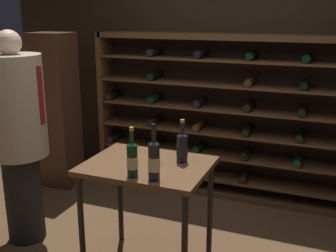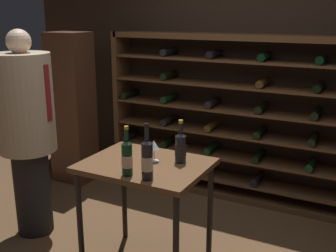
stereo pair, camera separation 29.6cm
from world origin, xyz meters
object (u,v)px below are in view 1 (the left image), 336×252
object	(u,v)px
wine_bottle_green_slim	(182,147)
wine_bottle_black_capsule	(153,160)
display_cabinet	(56,111)
tasting_table	(148,177)
wine_rack	(250,121)
wine_bottle_red_label	(132,159)
wine_glass_stemmed_left	(155,146)
person_bystander_dark_jacket	(17,130)

from	to	relation	value
wine_bottle_green_slim	wine_bottle_black_capsule	world-z (taller)	wine_bottle_black_capsule
display_cabinet	tasting_table	bearing A→B (deg)	-34.75
wine_rack	wine_bottle_black_capsule	size ratio (longest dim) A/B	8.88
wine_bottle_red_label	wine_glass_stemmed_left	distance (m)	0.32
person_bystander_dark_jacket	display_cabinet	size ratio (longest dim) A/B	1.05
display_cabinet	wine_bottle_green_slim	xyz separation A→B (m)	(1.90, -1.03, 0.13)
wine_rack	person_bystander_dark_jacket	world-z (taller)	person_bystander_dark_jacket
person_bystander_dark_jacket	wine_bottle_black_capsule	distance (m)	1.40
wine_rack	wine_glass_stemmed_left	xyz separation A→B (m)	(-0.41, -1.52, 0.13)
wine_bottle_green_slim	wine_bottle_black_capsule	size ratio (longest dim) A/B	0.84
tasting_table	wine_bottle_red_label	size ratio (longest dim) A/B	2.60
tasting_table	person_bystander_dark_jacket	bearing A→B (deg)	179.21
wine_glass_stemmed_left	wine_bottle_red_label	bearing A→B (deg)	-95.02
wine_rack	display_cabinet	bearing A→B (deg)	-168.86
wine_rack	wine_bottle_red_label	distance (m)	1.90
person_bystander_dark_jacket	wine_bottle_red_label	world-z (taller)	person_bystander_dark_jacket
tasting_table	wine_glass_stemmed_left	distance (m)	0.24
wine_rack	wine_bottle_red_label	world-z (taller)	wine_rack
wine_bottle_green_slim	tasting_table	bearing A→B (deg)	-150.00
person_bystander_dark_jacket	wine_glass_stemmed_left	world-z (taller)	person_bystander_dark_jacket
person_bystander_dark_jacket	display_cabinet	world-z (taller)	person_bystander_dark_jacket
tasting_table	wine_bottle_black_capsule	xyz separation A→B (m)	(0.17, -0.26, 0.25)
person_bystander_dark_jacket	wine_bottle_green_slim	xyz separation A→B (m)	(1.42, 0.11, -0.00)
wine_bottle_red_label	tasting_table	bearing A→B (deg)	92.40
display_cabinet	wine_bottle_black_capsule	bearing A→B (deg)	-37.76
tasting_table	display_cabinet	world-z (taller)	display_cabinet
display_cabinet	wine_glass_stemmed_left	world-z (taller)	display_cabinet
wine_rack	display_cabinet	xyz separation A→B (m)	(-2.12, -0.42, 0.01)
wine_bottle_green_slim	wine_bottle_red_label	bearing A→B (deg)	-118.63
display_cabinet	wine_glass_stemmed_left	size ratio (longest dim) A/B	10.74
person_bystander_dark_jacket	wine_bottle_green_slim	distance (m)	1.43
tasting_table	display_cabinet	bearing A→B (deg)	145.25
display_cabinet	wine_bottle_red_label	distance (m)	2.21
tasting_table	wine_bottle_green_slim	world-z (taller)	wine_bottle_green_slim
wine_bottle_red_label	wine_bottle_black_capsule	xyz separation A→B (m)	(0.15, -0.00, 0.01)
tasting_table	wine_bottle_red_label	bearing A→B (deg)	-87.60
display_cabinet	wine_bottle_red_label	size ratio (longest dim) A/B	5.01
person_bystander_dark_jacket	wine_bottle_black_capsule	xyz separation A→B (m)	(1.37, -0.28, 0.02)
tasting_table	wine_glass_stemmed_left	size ratio (longest dim) A/B	5.58
tasting_table	wine_bottle_green_slim	size ratio (longest dim) A/B	2.79
wine_rack	person_bystander_dark_jacket	distance (m)	2.27
tasting_table	person_bystander_dark_jacket	distance (m)	1.22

